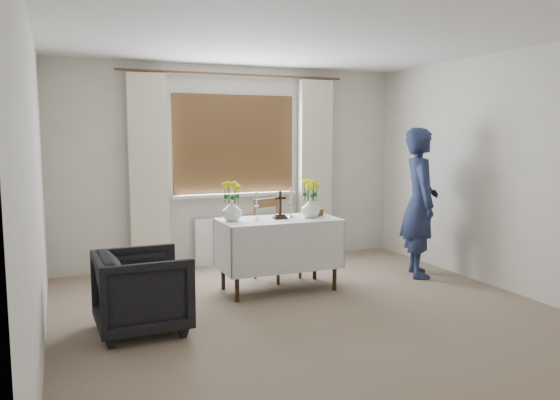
# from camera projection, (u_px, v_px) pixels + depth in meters

# --- Properties ---
(ground) EXTENTS (5.00, 5.00, 0.00)m
(ground) POSITION_uv_depth(u_px,v_px,m) (321.00, 321.00, 4.82)
(ground) COLOR gray
(ground) RESTS_ON ground
(altar_table) EXTENTS (1.24, 0.64, 0.76)m
(altar_table) POSITION_uv_depth(u_px,v_px,m) (279.00, 255.00, 5.75)
(altar_table) COLOR white
(altar_table) RESTS_ON ground
(wooden_chair) EXTENTS (0.56, 0.56, 0.92)m
(wooden_chair) POSITION_uv_depth(u_px,v_px,m) (278.00, 239.00, 6.21)
(wooden_chair) COLOR brown
(wooden_chair) RESTS_ON ground
(armchair) EXTENTS (0.77, 0.75, 0.68)m
(armchair) POSITION_uv_depth(u_px,v_px,m) (142.00, 291.00, 4.54)
(armchair) COLOR black
(armchair) RESTS_ON ground
(person) EXTENTS (0.62, 0.74, 1.72)m
(person) POSITION_uv_depth(u_px,v_px,m) (420.00, 203.00, 6.29)
(person) COLOR navy
(person) RESTS_ON ground
(radiator) EXTENTS (1.10, 0.10, 0.60)m
(radiator) POSITION_uv_depth(u_px,v_px,m) (237.00, 240.00, 7.00)
(radiator) COLOR silver
(radiator) RESTS_ON ground
(wooden_cross) EXTENTS (0.14, 0.10, 0.29)m
(wooden_cross) POSITION_uv_depth(u_px,v_px,m) (280.00, 205.00, 5.70)
(wooden_cross) COLOR black
(wooden_cross) RESTS_ON altar_table
(candlestick_left) EXTENTS (0.10, 0.10, 0.30)m
(candlestick_left) POSITION_uv_depth(u_px,v_px,m) (257.00, 205.00, 5.62)
(candlestick_left) COLOR silver
(candlestick_left) RESTS_ON altar_table
(candlestick_right) EXTENTS (0.12, 0.12, 0.32)m
(candlestick_right) POSITION_uv_depth(u_px,v_px,m) (291.00, 203.00, 5.78)
(candlestick_right) COLOR silver
(candlestick_right) RESTS_ON altar_table
(flower_vase_left) EXTENTS (0.26, 0.26, 0.21)m
(flower_vase_left) POSITION_uv_depth(u_px,v_px,m) (232.00, 210.00, 5.57)
(flower_vase_left) COLOR white
(flower_vase_left) RESTS_ON altar_table
(flower_vase_right) EXTENTS (0.26, 0.26, 0.21)m
(flower_vase_right) POSITION_uv_depth(u_px,v_px,m) (311.00, 208.00, 5.80)
(flower_vase_right) COLOR white
(flower_vase_right) RESTS_ON altar_table
(wicker_basket) EXTENTS (0.24, 0.24, 0.07)m
(wicker_basket) POSITION_uv_depth(u_px,v_px,m) (315.00, 212.00, 5.97)
(wicker_basket) COLOR brown
(wicker_basket) RESTS_ON altar_table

